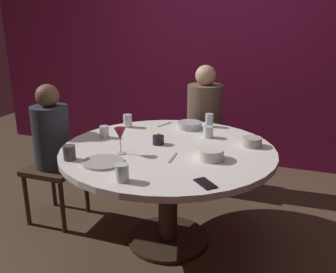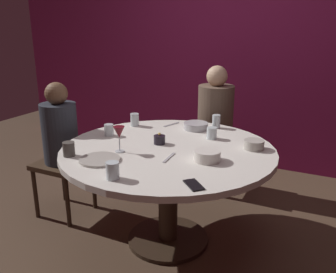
% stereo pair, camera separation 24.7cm
% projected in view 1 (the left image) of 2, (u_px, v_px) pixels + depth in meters
% --- Properties ---
extents(ground_plane, '(8.00, 8.00, 0.00)m').
position_uv_depth(ground_plane, '(168.00, 240.00, 2.72)').
color(ground_plane, '#4C3828').
extents(back_wall, '(6.00, 0.10, 2.60)m').
position_uv_depth(back_wall, '(224.00, 48.00, 3.97)').
color(back_wall, maroon).
rests_on(back_wall, ground).
extents(dining_table, '(1.48, 1.48, 0.74)m').
position_uv_depth(dining_table, '(168.00, 165.00, 2.53)').
color(dining_table, silver).
rests_on(dining_table, ground).
extents(seated_diner_left, '(0.40, 0.40, 1.13)m').
position_uv_depth(seated_diner_left, '(52.00, 139.00, 2.82)').
color(seated_diner_left, '#3F2D1E').
rests_on(seated_diner_left, ground).
extents(seated_diner_back, '(0.40, 0.40, 1.20)m').
position_uv_depth(seated_diner_back, '(204.00, 114.00, 3.41)').
color(seated_diner_back, '#3F2D1E').
rests_on(seated_diner_back, ground).
extents(candle_holder, '(0.08, 0.08, 0.08)m').
position_uv_depth(candle_holder, '(158.00, 140.00, 2.55)').
color(candle_holder, black).
rests_on(candle_holder, dining_table).
extents(wine_glass, '(0.08, 0.08, 0.18)m').
position_uv_depth(wine_glass, '(120.00, 135.00, 2.34)').
color(wine_glass, silver).
rests_on(wine_glass, dining_table).
extents(dinner_plate, '(0.26, 0.26, 0.01)m').
position_uv_depth(dinner_plate, '(103.00, 162.00, 2.21)').
color(dinner_plate, '#B2ADA3').
rests_on(dinner_plate, dining_table).
extents(cell_phone, '(0.15, 0.15, 0.01)m').
position_uv_depth(cell_phone, '(205.00, 183.00, 1.93)').
color(cell_phone, black).
rests_on(cell_phone, dining_table).
extents(bowl_serving_large, '(0.20, 0.20, 0.05)m').
position_uv_depth(bowl_serving_large, '(190.00, 125.00, 2.94)').
color(bowl_serving_large, '#B7B7BC').
rests_on(bowl_serving_large, dining_table).
extents(bowl_salad_center, '(0.17, 0.17, 0.07)m').
position_uv_depth(bowl_salad_center, '(211.00, 154.00, 2.27)').
color(bowl_salad_center, silver).
rests_on(bowl_salad_center, dining_table).
extents(bowl_small_white, '(0.14, 0.14, 0.06)m').
position_uv_depth(bowl_small_white, '(252.00, 142.00, 2.51)').
color(bowl_small_white, '#B2ADA3').
rests_on(bowl_small_white, dining_table).
extents(cup_near_candle, '(0.07, 0.07, 0.11)m').
position_uv_depth(cup_near_candle, '(209.00, 120.00, 2.98)').
color(cup_near_candle, silver).
rests_on(cup_near_candle, dining_table).
extents(cup_by_left_diner, '(0.08, 0.08, 0.09)m').
position_uv_depth(cup_by_left_diner, '(69.00, 153.00, 2.26)').
color(cup_by_left_diner, '#4C4742').
rests_on(cup_by_left_diner, dining_table).
extents(cup_by_right_diner, '(0.07, 0.07, 0.11)m').
position_uv_depth(cup_by_right_diner, '(128.00, 121.00, 2.97)').
color(cup_by_right_diner, silver).
rests_on(cup_by_right_diner, dining_table).
extents(cup_center_front, '(0.08, 0.08, 0.09)m').
position_uv_depth(cup_center_front, '(208.00, 132.00, 2.70)').
color(cup_center_front, silver).
rests_on(cup_center_front, dining_table).
extents(cup_far_edge, '(0.07, 0.07, 0.09)m').
position_uv_depth(cup_far_edge, '(104.00, 132.00, 2.70)').
color(cup_far_edge, silver).
rests_on(cup_far_edge, dining_table).
extents(cup_beside_wine, '(0.07, 0.07, 0.10)m').
position_uv_depth(cup_beside_wine, '(122.00, 173.00, 1.95)').
color(cup_beside_wine, silver).
rests_on(cup_beside_wine, dining_table).
extents(fork_near_plate, '(0.07, 0.18, 0.01)m').
position_uv_depth(fork_near_plate, '(164.00, 124.00, 3.04)').
color(fork_near_plate, '#B7B7BC').
rests_on(fork_near_plate, dining_table).
extents(knife_near_plate, '(0.03, 0.18, 0.01)m').
position_uv_depth(knife_near_plate, '(172.00, 158.00, 2.30)').
color(knife_near_plate, '#B7B7BC').
rests_on(knife_near_plate, dining_table).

